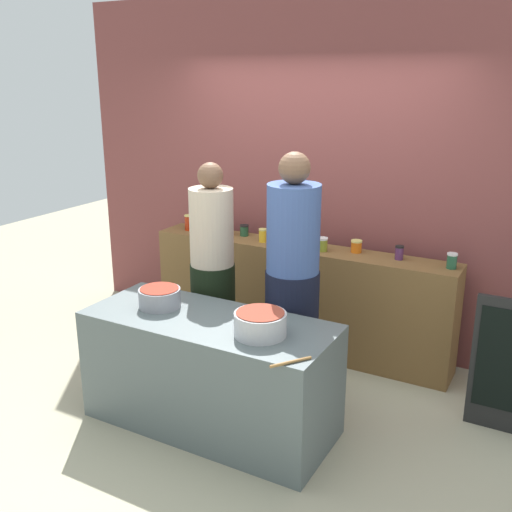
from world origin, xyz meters
name	(u,v)px	position (x,y,z in m)	size (l,w,h in m)	color
ground	(233,403)	(0.00, 0.00, 0.00)	(12.00, 12.00, 0.00)	tan
storefront_wall	(317,174)	(0.00, 1.45, 1.50)	(4.80, 0.12, 3.00)	brown
display_shelf	(297,297)	(0.00, 1.10, 0.47)	(2.70, 0.36, 0.93)	brown
prep_table	(210,372)	(0.00, -0.30, 0.40)	(1.70, 0.70, 0.79)	#515C5E
preserve_jar_0	(189,222)	(-1.13, 1.09, 1.01)	(0.08, 0.08, 0.15)	#AD250D
preserve_jar_1	(207,227)	(-0.91, 1.06, 1.00)	(0.08, 0.08, 0.12)	olive
preserve_jar_2	(229,229)	(-0.70, 1.12, 0.99)	(0.07, 0.07, 0.11)	orange
preserve_jar_3	(244,230)	(-0.57, 1.17, 0.99)	(0.08, 0.08, 0.10)	#224C30
preserve_jar_4	(263,235)	(-0.33, 1.07, 0.99)	(0.07, 0.07, 0.12)	gold
preserve_jar_5	(281,236)	(-0.17, 1.10, 1.01)	(0.09, 0.09, 0.14)	maroon
preserve_jar_6	(290,240)	(-0.07, 1.07, 0.99)	(0.07, 0.07, 0.10)	#366022
preserve_jar_7	(306,242)	(0.07, 1.08, 0.99)	(0.07, 0.07, 0.10)	#522859
preserve_jar_8	(322,244)	(0.23, 1.07, 0.99)	(0.09, 0.09, 0.11)	olive
preserve_jar_9	(356,246)	(0.49, 1.16, 0.99)	(0.09, 0.09, 0.10)	orange
preserve_jar_10	(399,253)	(0.85, 1.14, 0.99)	(0.07, 0.07, 0.11)	#532A54
preserve_jar_11	(452,261)	(1.26, 1.11, 0.99)	(0.08, 0.08, 0.12)	#225438
cooking_pot_left	(160,298)	(-0.41, -0.28, 0.86)	(0.29, 0.29, 0.14)	gray
cooking_pot_center	(260,324)	(0.42, -0.36, 0.87)	(0.33, 0.33, 0.15)	#B7B7BC
wooden_spoon	(291,362)	(0.75, -0.61, 0.80)	(0.02, 0.02, 0.26)	#9E703D
cook_with_tongs	(213,285)	(-0.34, 0.28, 0.79)	(0.34, 0.34, 1.73)	black
cook_in_cap	(292,294)	(0.34, 0.26, 0.84)	(0.39, 0.39, 1.85)	black
chalkboard_sign	(510,367)	(1.79, 0.60, 0.48)	(0.50, 0.05, 0.95)	black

